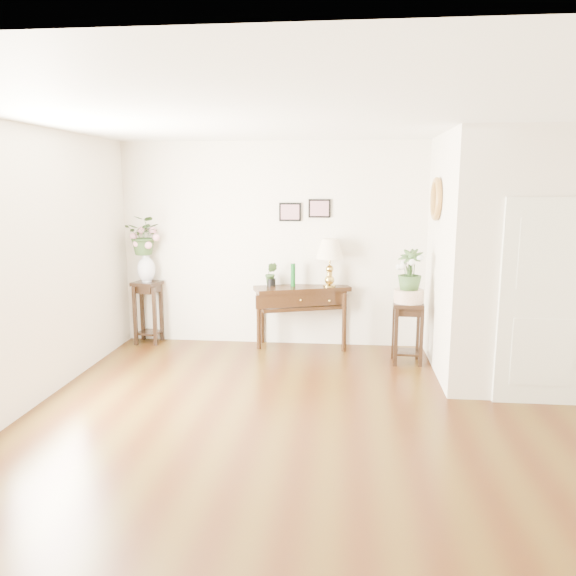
# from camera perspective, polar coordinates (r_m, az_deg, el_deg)

# --- Properties ---
(floor) EXTENTS (6.00, 5.50, 0.02)m
(floor) POSITION_cam_1_polar(r_m,az_deg,el_deg) (5.40, 4.37, -13.80)
(floor) COLOR #48300F
(floor) RESTS_ON ground
(ceiling) EXTENTS (6.00, 5.50, 0.02)m
(ceiling) POSITION_cam_1_polar(r_m,az_deg,el_deg) (4.96, 4.84, 17.18)
(ceiling) COLOR white
(ceiling) RESTS_ON ground
(wall_back) EXTENTS (6.00, 0.02, 2.80)m
(wall_back) POSITION_cam_1_polar(r_m,az_deg,el_deg) (7.72, 5.05, 4.34)
(wall_back) COLOR silver
(wall_back) RESTS_ON ground
(wall_front) EXTENTS (6.00, 0.02, 2.80)m
(wall_front) POSITION_cam_1_polar(r_m,az_deg,el_deg) (2.32, 3.06, -10.09)
(wall_front) COLOR silver
(wall_front) RESTS_ON ground
(wall_left) EXTENTS (0.02, 5.50, 2.80)m
(wall_left) POSITION_cam_1_polar(r_m,az_deg,el_deg) (5.88, -26.11, 1.40)
(wall_left) COLOR silver
(wall_left) RESTS_ON ground
(partition) EXTENTS (1.80, 1.95, 2.80)m
(partition) POSITION_cam_1_polar(r_m,az_deg,el_deg) (7.04, 22.30, 3.02)
(partition) COLOR silver
(partition) RESTS_ON floor
(door) EXTENTS (0.90, 0.05, 2.10)m
(door) POSITION_cam_1_polar(r_m,az_deg,el_deg) (6.15, 24.67, -1.44)
(door) COLOR silver
(door) RESTS_ON floor
(art_print_left) EXTENTS (0.30, 0.02, 0.25)m
(art_print_left) POSITION_cam_1_polar(r_m,az_deg,el_deg) (7.70, 0.21, 7.73)
(art_print_left) COLOR black
(art_print_left) RESTS_ON wall_back
(art_print_right) EXTENTS (0.30, 0.02, 0.25)m
(art_print_right) POSITION_cam_1_polar(r_m,az_deg,el_deg) (7.67, 3.22, 8.08)
(art_print_right) COLOR black
(art_print_right) RESTS_ON wall_back
(wall_ornament) EXTENTS (0.07, 0.51, 0.51)m
(wall_ornament) POSITION_cam_1_polar(r_m,az_deg,el_deg) (6.91, 14.81, 8.74)
(wall_ornament) COLOR #A8702D
(wall_ornament) RESTS_ON partition
(console_table) EXTENTS (1.35, 0.83, 0.85)m
(console_table) POSITION_cam_1_polar(r_m,az_deg,el_deg) (7.73, 1.43, -2.94)
(console_table) COLOR black
(console_table) RESTS_ON floor
(table_lamp) EXTENTS (0.47, 0.47, 0.66)m
(table_lamp) POSITION_cam_1_polar(r_m,az_deg,el_deg) (7.57, 4.26, 2.73)
(table_lamp) COLOR #A88C40
(table_lamp) RESTS_ON console_table
(green_vase) EXTENTS (0.07, 0.07, 0.31)m
(green_vase) POSITION_cam_1_polar(r_m,az_deg,el_deg) (7.62, 0.51, 1.44)
(green_vase) COLOR #0D4716
(green_vase) RESTS_ON console_table
(potted_plant) EXTENTS (0.18, 0.16, 0.31)m
(potted_plant) POSITION_cam_1_polar(r_m,az_deg,el_deg) (7.66, -1.72, 1.35)
(potted_plant) COLOR #2D4B22
(potted_plant) RESTS_ON console_table
(plant_stand_a) EXTENTS (0.41, 0.41, 0.88)m
(plant_stand_a) POSITION_cam_1_polar(r_m,az_deg,el_deg) (8.18, -14.01, -2.41)
(plant_stand_a) COLOR black
(plant_stand_a) RESTS_ON floor
(porcelain_vase) EXTENTS (0.29, 0.29, 0.43)m
(porcelain_vase) POSITION_cam_1_polar(r_m,az_deg,el_deg) (8.06, -14.22, 2.21)
(porcelain_vase) COLOR silver
(porcelain_vase) RESTS_ON plant_stand_a
(lily_arrangement) EXTENTS (0.54, 0.48, 0.54)m
(lily_arrangement) POSITION_cam_1_polar(r_m,az_deg,el_deg) (8.01, -14.36, 5.37)
(lily_arrangement) COLOR #2D4B22
(lily_arrangement) RESTS_ON porcelain_vase
(plant_stand_b) EXTENTS (0.39, 0.39, 0.78)m
(plant_stand_b) POSITION_cam_1_polar(r_m,az_deg,el_deg) (7.21, 12.02, -4.47)
(plant_stand_b) COLOR black
(plant_stand_b) RESTS_ON floor
(ceramic_bowl) EXTENTS (0.47, 0.47, 0.16)m
(ceramic_bowl) POSITION_cam_1_polar(r_m,az_deg,el_deg) (7.10, 12.16, -0.81)
(ceramic_bowl) COLOR beige
(ceramic_bowl) RESTS_ON plant_stand_b
(narcissus) EXTENTS (0.39, 0.39, 0.54)m
(narcissus) POSITION_cam_1_polar(r_m,az_deg,el_deg) (7.05, 12.26, 1.67)
(narcissus) COLOR #2D4B22
(narcissus) RESTS_ON ceramic_bowl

